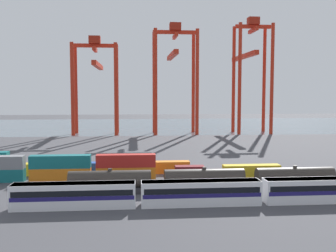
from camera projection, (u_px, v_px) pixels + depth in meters
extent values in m
plane|color=#424247|center=(141.00, 149.00, 125.33)|extent=(420.00, 420.00, 0.00)
cube|color=slate|center=(137.00, 125.00, 219.75)|extent=(400.00, 110.00, 0.01)
cube|color=silver|center=(74.00, 196.00, 61.17)|extent=(18.90, 3.10, 3.90)
cube|color=navy|center=(74.00, 196.00, 61.18)|extent=(18.52, 3.14, 0.64)
cube|color=black|center=(74.00, 191.00, 61.11)|extent=(18.14, 3.13, 0.90)
cube|color=slate|center=(74.00, 184.00, 61.02)|extent=(18.71, 2.85, 0.36)
cube|color=silver|center=(201.00, 193.00, 62.90)|extent=(18.90, 3.10, 3.90)
cube|color=navy|center=(201.00, 193.00, 62.90)|extent=(18.52, 3.14, 0.64)
cube|color=black|center=(201.00, 189.00, 62.84)|extent=(18.14, 3.13, 0.90)
cube|color=slate|center=(201.00, 182.00, 62.75)|extent=(18.71, 2.85, 0.36)
cube|color=silver|center=(321.00, 190.00, 64.62)|extent=(18.90, 3.10, 3.90)
cube|color=navy|center=(321.00, 191.00, 64.63)|extent=(18.52, 3.14, 0.64)
cube|color=black|center=(321.00, 186.00, 64.57)|extent=(18.14, 3.13, 0.90)
cube|color=slate|center=(321.00, 179.00, 64.48)|extent=(18.71, 2.85, 0.36)
cube|color=#232326|center=(110.00, 190.00, 70.32)|extent=(14.43, 2.50, 1.10)
cylinder|color=#2D2823|center=(110.00, 179.00, 70.16)|extent=(14.43, 2.97, 2.97)
cylinder|color=#2D2823|center=(110.00, 170.00, 70.02)|extent=(0.70, 0.70, 0.36)
cube|color=#232326|center=(204.00, 188.00, 71.80)|extent=(14.43, 2.50, 1.10)
cylinder|color=#2D2823|center=(204.00, 177.00, 71.63)|extent=(14.43, 2.97, 2.97)
cylinder|color=#2D2823|center=(204.00, 168.00, 71.49)|extent=(0.70, 0.70, 0.36)
cube|color=#232326|center=(295.00, 186.00, 73.27)|extent=(14.43, 2.50, 1.10)
cylinder|color=#2D2823|center=(295.00, 175.00, 73.10)|extent=(14.43, 2.97, 2.97)
cylinder|color=#2D2823|center=(295.00, 167.00, 72.97)|extent=(0.70, 0.70, 0.36)
cube|color=orange|center=(61.00, 174.00, 80.53)|extent=(12.10, 2.44, 2.60)
cube|color=#146066|center=(60.00, 162.00, 80.31)|extent=(12.10, 2.44, 2.60)
cube|color=orange|center=(126.00, 173.00, 81.68)|extent=(12.10, 2.44, 2.60)
cube|color=#AD211C|center=(126.00, 161.00, 81.47)|extent=(12.10, 2.44, 2.60)
cube|color=maroon|center=(190.00, 172.00, 82.83)|extent=(6.04, 2.44, 2.60)
cube|color=gold|center=(251.00, 171.00, 83.98)|extent=(12.10, 2.44, 2.60)
cube|color=gold|center=(42.00, 169.00, 85.94)|extent=(12.10, 2.44, 2.60)
cube|color=#1C4299|center=(103.00, 168.00, 87.08)|extent=(12.10, 2.44, 2.60)
cube|color=orange|center=(162.00, 167.00, 88.22)|extent=(12.10, 2.44, 2.60)
cylinder|color=red|center=(72.00, 89.00, 165.13)|extent=(1.50, 1.50, 38.78)
cylinder|color=red|center=(116.00, 89.00, 166.69)|extent=(1.50, 1.50, 38.78)
cylinder|color=red|center=(76.00, 89.00, 175.14)|extent=(1.50, 1.50, 38.78)
cylinder|color=red|center=(117.00, 89.00, 176.70)|extent=(1.50, 1.50, 38.78)
cube|color=red|center=(95.00, 46.00, 169.39)|extent=(19.57, 1.20, 1.60)
cube|color=red|center=(95.00, 49.00, 169.52)|extent=(1.20, 11.68, 1.60)
cube|color=red|center=(98.00, 66.00, 183.58)|extent=(2.00, 39.06, 2.00)
cube|color=maroon|center=(95.00, 40.00, 169.19)|extent=(4.80, 4.00, 3.20)
cylinder|color=red|center=(156.00, 82.00, 167.53)|extent=(1.50, 1.50, 44.85)
cylinder|color=red|center=(197.00, 82.00, 169.07)|extent=(1.50, 1.50, 44.85)
cylinder|color=red|center=(154.00, 83.00, 178.28)|extent=(1.50, 1.50, 44.85)
cylinder|color=red|center=(193.00, 83.00, 179.83)|extent=(1.50, 1.50, 44.85)
cube|color=red|center=(175.00, 32.00, 171.90)|extent=(19.34, 1.20, 1.60)
cube|color=red|center=(175.00, 36.00, 172.04)|extent=(1.20, 12.44, 1.60)
cube|color=red|center=(172.00, 55.00, 184.93)|extent=(2.00, 35.43, 2.00)
cube|color=maroon|center=(175.00, 27.00, 171.71)|extent=(4.80, 4.00, 3.20)
cylinder|color=red|center=(240.00, 79.00, 170.78)|extent=(1.50, 1.50, 47.75)
cylinder|color=red|center=(272.00, 79.00, 172.02)|extent=(1.50, 1.50, 47.75)
cylinder|color=red|center=(234.00, 80.00, 181.12)|extent=(1.50, 1.50, 47.75)
cylinder|color=red|center=(264.00, 80.00, 182.37)|extent=(1.50, 1.50, 47.75)
cube|color=red|center=(253.00, 27.00, 174.68)|extent=(15.89, 1.20, 1.60)
cube|color=red|center=(253.00, 30.00, 174.81)|extent=(1.20, 12.02, 1.60)
cube|color=red|center=(244.00, 56.00, 189.34)|extent=(2.00, 39.43, 2.00)
cube|color=maroon|center=(253.00, 21.00, 174.48)|extent=(4.80, 4.00, 3.20)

